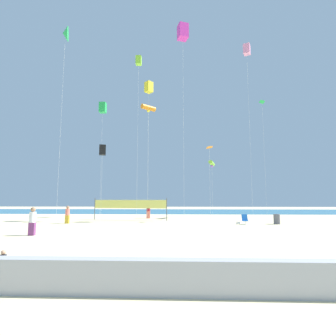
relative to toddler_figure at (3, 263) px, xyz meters
The scene contains 22 objects.
ground_plane 10.93m from the toddler_figure, 78.34° to the left, with size 120.00×120.00×0.00m, color beige.
ocean_band 42.08m from the toddler_figure, 86.99° to the left, with size 120.00×20.00×0.01m, color teal.
boardwalk_ledge 2.51m from the toddler_figure, 28.53° to the right, with size 28.00×0.44×0.83m, color #A8A8AD.
toddler_figure is the anchor object (origin of this frame).
beachgoer_coral_shirt 17.73m from the toddler_figure, 107.68° to the left, with size 0.38×0.38×1.65m.
beachgoer_maroon_shirt 23.75m from the toddler_figure, 86.43° to the left, with size 0.43×0.43×1.86m.
beachgoer_white_shirt 9.68m from the toddler_figure, 115.24° to the left, with size 0.40×0.40×1.76m.
folding_beach_chair 20.07m from the toddler_figure, 56.37° to the left, with size 0.52×0.65×0.89m.
trash_barrel 22.09m from the toddler_figure, 50.44° to the left, with size 0.57×0.57×0.91m, color #595960.
volleyball_net 21.03m from the toddler_figure, 90.66° to the left, with size 8.22×1.27×2.40m.
beach_handbag 19.77m from the toddler_figure, 57.93° to the left, with size 0.29×0.15×0.24m, color white.
kite_green_delta 21.39m from the toddler_figure, 109.59° to the left, with size 0.80×1.35×17.26m.
kite_pink_box 31.26m from the toddler_figure, 58.31° to the left, with size 0.95×0.95×20.03m.
kite_green_box 29.43m from the toddler_figure, 100.96° to the left, with size 0.85×0.85×15.00m.
kite_yellow_box 25.72m from the toddler_figure, 85.35° to the left, with size 1.06×1.06×15.69m.
kite_lime_box 24.31m from the toddler_figure, 86.90° to the left, with size 0.58×0.58×17.16m.
kite_orange_tube 29.91m from the toddler_figure, 87.73° to the left, with size 2.00×1.90×14.87m.
kite_orange_diamond 22.51m from the toddler_figure, 66.97° to the left, with size 0.91×0.91×7.90m.
kite_black_box 20.81m from the toddler_figure, 98.67° to the left, with size 0.83×0.83×7.98m.
kite_green_diamond 33.57m from the toddler_figure, 58.13° to the left, with size 0.83×0.83×15.15m.
kite_lime_tube 27.05m from the toddler_figure, 69.53° to the left, with size 1.08×2.61×6.90m.
kite_magenta_box 25.82m from the toddler_figure, 71.73° to the left, with size 1.20×1.20×19.80m.
Camera 1 is at (2.98, -18.44, 2.27)m, focal length 28.09 mm.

